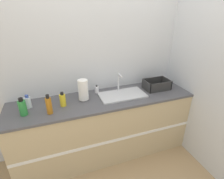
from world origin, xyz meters
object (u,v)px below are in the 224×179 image
Objects in this scene: paper_towel_roll at (83,90)px; bottle_amber at (49,105)px; dish_rack at (156,85)px; bottle_clear at (28,102)px; sink at (122,94)px; soap_dispenser at (97,89)px; bottle_yellow at (63,100)px; bottle_green at (23,107)px.

paper_towel_roll reaches higher than bottle_amber.
dish_rack is 2.16× the size of bottle_clear.
sink is 2.64× the size of bottle_amber.
paper_towel_roll reaches higher than soap_dispenser.
bottle_yellow is 1.64× the size of soap_dispenser.
sink reaches higher than bottle_amber.
bottle_yellow reaches higher than soap_dispenser.
bottle_green is 0.91m from soap_dispenser.
dish_rack is 1.44m from bottle_amber.
bottle_green is at bearing -163.70° from soap_dispenser.
bottle_amber is at bearing -142.45° from bottle_yellow.
paper_towel_roll is at bearing 179.25° from dish_rack.
bottle_clear is at bearing 175.92° from sink.
bottle_clear is at bearing 75.28° from bottle_green.
bottle_clear reaches higher than dish_rack.
bottle_yellow is 0.86× the size of bottle_green.
paper_towel_roll is at bearing 23.23° from bottle_amber.
bottle_green is at bearing 166.45° from bottle_amber.
bottle_yellow is at bearing -13.50° from bottle_clear.
paper_towel_roll reaches higher than sink.
sink is 1.17m from bottle_green.
bottle_amber is 1.42× the size of bottle_clear.
paper_towel_roll is 0.44m from bottle_amber.
bottle_clear is at bearing 177.05° from paper_towel_roll.
bottle_yellow is 0.50m from soap_dispenser.
paper_towel_roll is at bearing 9.40° from bottle_green.
dish_rack is 1.29m from bottle_yellow.
bottle_yellow is at bearing -156.20° from soap_dispenser.
bottle_yellow is (-0.25, -0.06, -0.06)m from paper_towel_roll.
dish_rack is 3.24× the size of soap_dispenser.
bottle_amber is (-0.90, -0.13, 0.08)m from sink.
bottle_green is 0.15m from bottle_clear.
bottle_green is at bearing -170.60° from paper_towel_roll.
soap_dispenser is at bearing 7.65° from bottle_clear.
paper_towel_roll reaches higher than dish_rack.
bottle_green is at bearing -172.74° from bottle_yellow.
paper_towel_roll reaches higher than bottle_green.
dish_rack is (1.03, -0.01, -0.09)m from paper_towel_roll.
dish_rack is at bearing -1.58° from bottle_clear.
paper_towel_roll is 1.53× the size of bottle_yellow.
bottle_green is at bearing -176.91° from sink.
bottle_green is (-0.26, 0.06, -0.01)m from bottle_amber.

